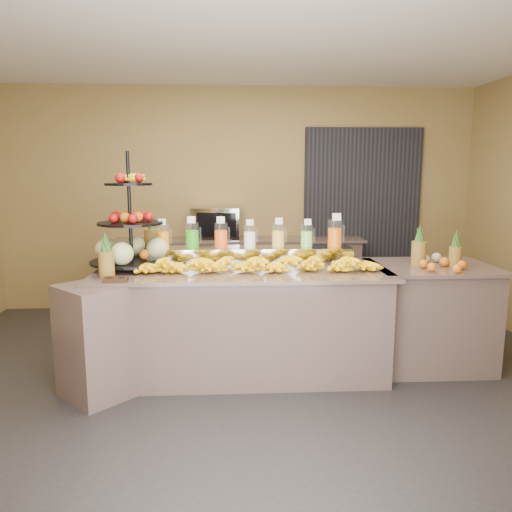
{
  "coord_description": "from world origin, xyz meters",
  "views": [
    {
      "loc": [
        -0.11,
        -3.9,
        1.77
      ],
      "look_at": [
        0.11,
        0.3,
        1.04
      ],
      "focal_mm": 35.0,
      "sensor_mm": 36.0,
      "label": 1
    }
  ],
  "objects": [
    {
      "name": "pineapple_left_a",
      "position": [
        -1.08,
        0.03,
        1.06
      ],
      "size": [
        0.12,
        0.12,
        0.37
      ],
      "rotation": [
        0.0,
        0.0,
        0.35
      ],
      "color": "brown",
      "rests_on": "buffet_counter"
    },
    {
      "name": "buffet_counter",
      "position": [
        -0.12,
        0.26,
        0.47
      ],
      "size": [
        2.75,
        1.25,
        0.93
      ],
      "color": "gray",
      "rests_on": "ground"
    },
    {
      "name": "juice_pitcher_orange_b",
      "position": [
        -0.19,
        0.58,
        1.18
      ],
      "size": [
        0.12,
        0.13,
        0.29
      ],
      "color": "silver",
      "rests_on": "pitcher_tray"
    },
    {
      "name": "juice_pitcher_milk",
      "position": [
        0.07,
        0.58,
        1.17
      ],
      "size": [
        0.11,
        0.11,
        0.27
      ],
      "color": "silver",
      "rests_on": "pitcher_tray"
    },
    {
      "name": "pineapple_left_b",
      "position": [
        -0.83,
        0.79,
        1.11
      ],
      "size": [
        0.16,
        0.16,
        0.46
      ],
      "rotation": [
        0.0,
        0.0,
        0.43
      ],
      "color": "brown",
      "rests_on": "buffet_counter"
    },
    {
      "name": "juice_pitcher_orange_a",
      "position": [
        -0.71,
        0.58,
        1.17
      ],
      "size": [
        0.11,
        0.12,
        0.28
      ],
      "color": "silver",
      "rests_on": "pitcher_tray"
    },
    {
      "name": "juice_pitcher_green",
      "position": [
        -0.45,
        0.58,
        1.18
      ],
      "size": [
        0.12,
        0.13,
        0.3
      ],
      "color": "silver",
      "rests_on": "pitcher_tray"
    },
    {
      "name": "ground",
      "position": [
        0.0,
        0.0,
        0.0
      ],
      "size": [
        6.0,
        6.0,
        0.0
      ],
      "primitive_type": "plane",
      "color": "black",
      "rests_on": "ground"
    },
    {
      "name": "room_envelope",
      "position": [
        0.19,
        0.79,
        1.88
      ],
      "size": [
        6.04,
        5.02,
        2.82
      ],
      "color": "olive",
      "rests_on": "ground"
    },
    {
      "name": "right_counter",
      "position": [
        1.7,
        0.4,
        0.47
      ],
      "size": [
        1.08,
        0.88,
        0.93
      ],
      "color": "gray",
      "rests_on": "ground"
    },
    {
      "name": "back_ledge",
      "position": [
        0.0,
        2.25,
        0.47
      ],
      "size": [
        3.1,
        0.55,
        0.93
      ],
      "color": "gray",
      "rests_on": "ground"
    },
    {
      "name": "banana_heap",
      "position": [
        0.12,
        0.23,
        1.01
      ],
      "size": [
        2.12,
        0.19,
        0.18
      ],
      "color": "yellow",
      "rests_on": "buffet_counter"
    },
    {
      "name": "right_fruit_pile",
      "position": [
        1.71,
        0.28,
        1.0
      ],
      "size": [
        0.41,
        0.39,
        0.21
      ],
      "color": "brown",
      "rests_on": "right_counter"
    },
    {
      "name": "juice_pitcher_lime",
      "position": [
        0.59,
        0.58,
        1.17
      ],
      "size": [
        0.11,
        0.11,
        0.27
      ],
      "color": "silver",
      "rests_on": "pitcher_tray"
    },
    {
      "name": "fruit_stand",
      "position": [
        -0.91,
        0.43,
        1.18
      ],
      "size": [
        0.83,
        0.83,
        1.0
      ],
      "rotation": [
        0.0,
        0.0,
        0.18
      ],
      "color": "black",
      "rests_on": "buffet_counter"
    },
    {
      "name": "pitcher_tray",
      "position": [
        0.07,
        0.58,
        1.01
      ],
      "size": [
        1.85,
        0.3,
        0.15
      ],
      "primitive_type": "cube",
      "color": "gray",
      "rests_on": "buffet_counter"
    },
    {
      "name": "juice_pitcher_orange_c",
      "position": [
        0.85,
        0.58,
        1.19
      ],
      "size": [
        0.13,
        0.14,
        0.32
      ],
      "color": "silver",
      "rests_on": "pitcher_tray"
    },
    {
      "name": "oven_warmer",
      "position": [
        -0.27,
        2.25,
        1.13
      ],
      "size": [
        0.63,
        0.47,
        0.39
      ],
      "primitive_type": "cube",
      "rotation": [
        0.0,
        0.0,
        -0.11
      ],
      "color": "gray",
      "rests_on": "back_ledge"
    },
    {
      "name": "condiment_caddy",
      "position": [
        -0.98,
        -0.12,
        0.94
      ],
      "size": [
        0.19,
        0.15,
        0.03
      ],
      "primitive_type": "cube",
      "rotation": [
        0.0,
        0.0,
        0.08
      ],
      "color": "#321A0D",
      "rests_on": "buffet_counter"
    },
    {
      "name": "juice_pitcher_lemon",
      "position": [
        0.33,
        0.58,
        1.17
      ],
      "size": [
        0.12,
        0.12,
        0.28
      ],
      "color": "silver",
      "rests_on": "pitcher_tray"
    }
  ]
}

